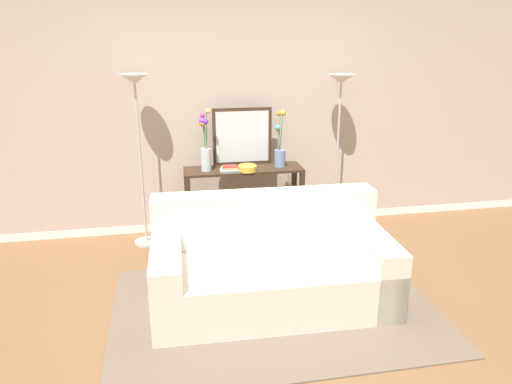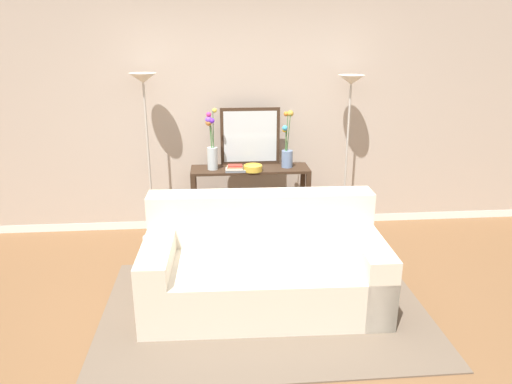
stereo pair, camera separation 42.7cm
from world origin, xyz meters
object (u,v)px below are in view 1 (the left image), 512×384
console_table (244,190)px  vase_short_flowers (280,149)px  wall_mirror (242,137)px  vase_tall_flowers (205,149)px  floor_lamp_left (137,113)px  floor_lamp_right (340,110)px  book_row_under_console (210,235)px  book_stack (230,169)px  fruit_bowl (247,168)px  couch (271,267)px

console_table → vase_short_flowers: bearing=0.8°
wall_mirror → vase_short_flowers: wall_mirror is taller
vase_tall_flowers → vase_short_flowers: vase_tall_flowers is taller
vase_tall_flowers → wall_mirror: bearing=22.9°
wall_mirror → floor_lamp_left: bearing=-174.0°
floor_lamp_right → book_row_under_console: 1.98m
console_table → book_row_under_console: size_ratio=4.77×
vase_short_flowers → console_table: bearing=-179.2°
floor_lamp_left → book_stack: floor_lamp_left is taller
floor_lamp_left → vase_tall_flowers: 0.77m
wall_mirror → book_stack: wall_mirror is taller
vase_tall_flowers → book_row_under_console: size_ratio=2.44×
floor_lamp_left → floor_lamp_right: (2.15, -0.00, -0.03)m
floor_lamp_right → book_stack: 1.37m
book_stack → vase_short_flowers: bearing=13.0°
vase_tall_flowers → book_stack: (0.24, -0.10, -0.21)m
console_table → fruit_bowl: size_ratio=6.39×
book_row_under_console → floor_lamp_right: bearing=1.5°
floor_lamp_left → book_stack: (0.91, -0.17, -0.59)m
console_table → vase_short_flowers: size_ratio=2.08×
couch → floor_lamp_left: size_ratio=1.10×
vase_tall_flowers → floor_lamp_left: bearing=174.7°
floor_lamp_right → fruit_bowl: bearing=-171.6°
vase_tall_flowers → vase_short_flowers: 0.81m
fruit_bowl → wall_mirror: bearing=91.6°
vase_short_flowers → fruit_bowl: 0.43m
floor_lamp_left → vase_short_flowers: 1.54m
couch → wall_mirror: wall_mirror is taller
console_table → fruit_bowl: bearing=-79.7°
vase_tall_flowers → book_stack: size_ratio=3.00×
vase_tall_flowers → book_stack: vase_tall_flowers is taller
floor_lamp_left → floor_lamp_right: floor_lamp_left is taller
vase_tall_flowers → couch: bearing=-72.9°
console_table → vase_tall_flowers: bearing=-176.7°
fruit_bowl → book_row_under_console: 0.89m
floor_lamp_right → book_row_under_console: size_ratio=6.64×
wall_mirror → book_stack: 0.44m
floor_lamp_right → book_stack: floor_lamp_right is taller
vase_tall_flowers → fruit_bowl: (0.43, -0.09, -0.21)m
floor_lamp_right → floor_lamp_left: bearing=180.0°
floor_lamp_left → vase_short_flowers: size_ratio=2.96×
wall_mirror → book_row_under_console: size_ratio=2.42×
fruit_bowl → book_stack: bearing=-177.0°
console_table → fruit_bowl: 0.31m
console_table → wall_mirror: wall_mirror is taller
vase_short_flowers → book_row_under_console: (-0.79, -0.01, -0.94)m
vase_tall_flowers → book_row_under_console: vase_tall_flowers is taller
couch → vase_tall_flowers: vase_tall_flowers is taller
floor_lamp_right → book_stack: bearing=-172.4°
book_row_under_console → console_table: bearing=0.0°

